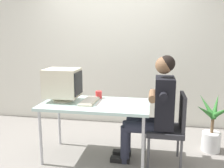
% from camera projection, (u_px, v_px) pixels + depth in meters
% --- Properties ---
extents(ground_plane, '(12.00, 12.00, 0.00)m').
position_uv_depth(ground_plane, '(96.00, 157.00, 3.15)').
color(ground_plane, gray).
extents(wall_back, '(8.00, 0.10, 3.00)m').
position_uv_depth(wall_back, '(131.00, 39.00, 4.16)').
color(wall_back, silver).
rests_on(wall_back, ground_plane).
extents(desk, '(1.35, 0.71, 0.73)m').
position_uv_depth(desk, '(96.00, 107.00, 3.02)').
color(desk, '#B7B7BC').
rests_on(desk, ground_plane).
extents(crt_monitor, '(0.43, 0.35, 0.42)m').
position_uv_depth(crt_monitor, '(63.00, 83.00, 3.07)').
color(crt_monitor, beige).
rests_on(crt_monitor, desk).
extents(keyboard, '(0.18, 0.44, 0.03)m').
position_uv_depth(keyboard, '(90.00, 101.00, 3.05)').
color(keyboard, beige).
rests_on(keyboard, desk).
extents(office_chair, '(0.43, 0.43, 0.88)m').
position_uv_depth(office_chair, '(171.00, 125.00, 2.92)').
color(office_chair, '#4C4C51').
rests_on(office_chair, ground_plane).
extents(person_seated, '(0.75, 0.58, 1.34)m').
position_uv_depth(person_seated, '(155.00, 106.00, 2.91)').
color(person_seated, black).
rests_on(person_seated, ground_plane).
extents(potted_plant, '(0.60, 0.49, 0.79)m').
position_uv_depth(potted_plant, '(212.00, 128.00, 3.27)').
color(potted_plant, silver).
rests_on(potted_plant, ground_plane).
extents(desk_mug, '(0.09, 0.10, 0.10)m').
position_uv_depth(desk_mug, '(99.00, 95.00, 3.25)').
color(desk_mug, red).
rests_on(desk_mug, desk).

